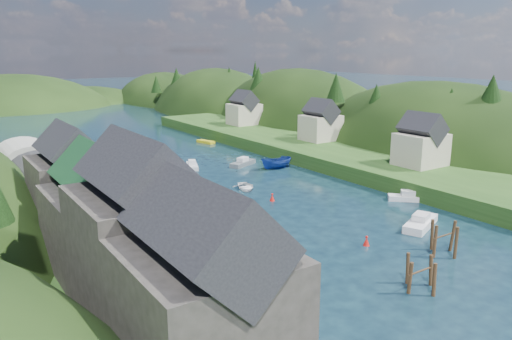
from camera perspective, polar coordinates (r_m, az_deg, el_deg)
ground at (r=87.95m, az=-8.00°, el=0.24°), size 600.00×600.00×0.00m
hillside_right at (r=133.89m, az=4.82°, el=1.64°), size 36.00×245.56×48.00m
far_hills at (r=207.15m, az=-22.84°, el=3.89°), size 103.00×68.00×44.00m
hill_trees at (r=99.89m, az=-11.57°, el=8.13°), size 91.60×149.90×12.69m
quay_left at (r=52.54m, az=-17.33°, el=-8.30°), size 12.00×110.00×2.00m
terrace_left_grass at (r=51.17m, az=-24.96°, el=-9.27°), size 12.00×110.00×2.50m
quayside_buildings at (r=37.66m, az=-14.85°, el=-6.95°), size 8.00×35.84×12.90m
boat_sheds at (r=68.74m, az=-23.78°, el=-0.00°), size 7.00×21.00×7.50m
terrace_right at (r=93.37m, az=8.69°, el=1.75°), size 16.00×120.00×2.40m
right_bank_cottages at (r=100.68m, az=6.85°, el=5.34°), size 9.00×59.24×8.41m
piling_cluster_near at (r=45.69m, az=18.29°, el=-11.52°), size 3.31×3.08×3.45m
piling_cluster_far at (r=53.82m, az=20.65°, el=-7.62°), size 3.33×3.10×3.87m
channel_buoy_near at (r=54.07m, az=12.51°, el=-7.95°), size 0.70×0.70×1.10m
channel_buoy_far at (r=67.97m, az=1.86°, el=-3.17°), size 0.70×0.70×1.10m
moored_boats at (r=62.16m, az=5.10°, el=-4.61°), size 37.25×91.68×2.43m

